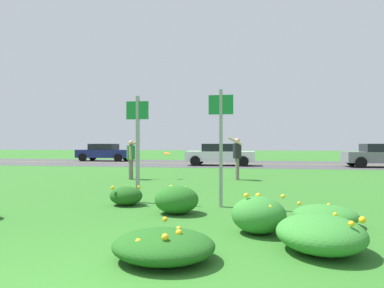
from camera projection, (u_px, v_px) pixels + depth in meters
name	position (u px, v px, depth m)	size (l,w,h in m)	color
ground_plane	(211.00, 179.00, 13.25)	(120.00, 120.00, 0.00)	#2D6B23
highway_strip	(228.00, 164.00, 23.85)	(120.00, 9.01, 0.01)	#424244
highway_center_stripe	(228.00, 164.00, 23.85)	(120.00, 0.16, 0.00)	yellow
daylily_clump_mid_left	(325.00, 215.00, 5.79)	(1.11, 1.01, 0.37)	#337F2D
daylily_clump_near_camera	(177.00, 200.00, 6.76)	(0.91, 0.82, 0.58)	#23661E
daylily_clump_mid_right	(126.00, 196.00, 7.68)	(0.77, 0.66, 0.48)	#1E5619
daylily_clump_front_center	(259.00, 215.00, 5.27)	(0.87, 0.82, 0.65)	#337F2D
daylily_clump_mid_center	(320.00, 233.00, 4.37)	(1.16, 1.26, 0.51)	#337F2D
daylily_clump_front_left	(164.00, 245.00, 4.04)	(1.28, 1.14, 0.41)	#1E5619
sign_post_near_path	(138.00, 138.00, 8.05)	(0.56, 0.10, 2.61)	#93969B
sign_post_by_roadside	(221.00, 136.00, 7.47)	(0.56, 0.10, 2.68)	#93969B
person_thrower_green_shirt	(131.00, 156.00, 13.35)	(0.52, 0.53, 1.64)	#287038
person_catcher_dark_shirt	(237.00, 155.00, 13.14)	(0.56, 0.53, 1.73)	#232328
frisbee_orange	(167.00, 154.00, 13.52)	(0.27, 0.26, 0.15)	orange
car_navy_leftmost	(105.00, 152.00, 27.67)	(4.50, 2.00, 1.45)	navy
car_white_center_left	(220.00, 154.00, 21.93)	(4.50, 2.00, 1.45)	silver
car_gray_center_right	(383.00, 155.00, 20.19)	(4.50, 2.00, 1.45)	slate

